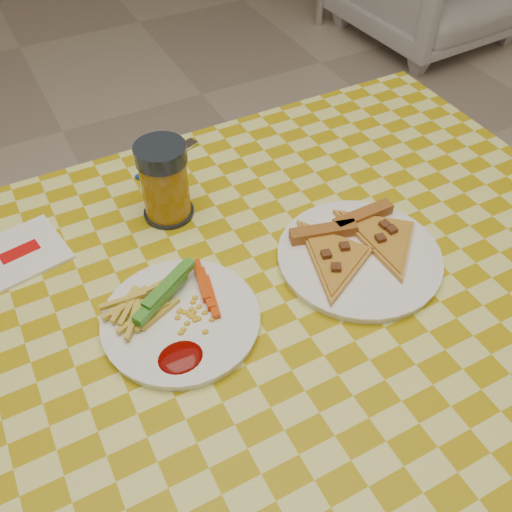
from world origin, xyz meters
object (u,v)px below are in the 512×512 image
object	(u,v)px
plate_left	(181,321)
plate_right	(359,258)
drink_glass	(165,182)
table	(245,328)

from	to	relation	value
plate_left	plate_right	size ratio (longest dim) A/B	0.88
plate_right	drink_glass	bearing A→B (deg)	132.48
plate_left	drink_glass	distance (m)	0.25
plate_left	plate_right	bearing A→B (deg)	-3.00
plate_right	plate_left	bearing A→B (deg)	177.00
table	plate_right	distance (m)	0.21
drink_glass	plate_left	bearing A→B (deg)	-107.51
plate_left	plate_right	world-z (taller)	same
plate_right	drink_glass	size ratio (longest dim) A/B	1.82
plate_left	plate_right	distance (m)	0.30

